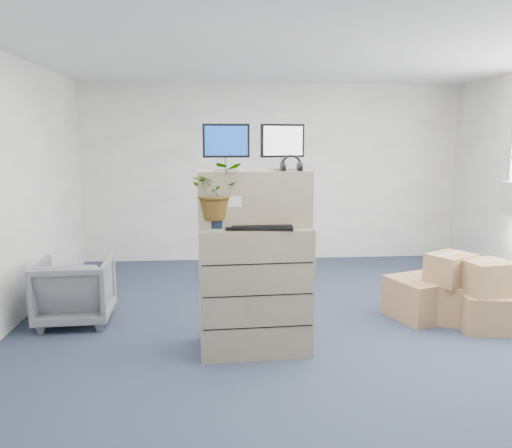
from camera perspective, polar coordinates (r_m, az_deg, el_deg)
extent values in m
plane|color=#243142|center=(4.92, 6.45, -13.46)|extent=(7.00, 7.00, 0.00)
cube|color=beige|center=(8.02, 1.89, 5.84)|extent=(6.00, 0.02, 2.80)
cube|color=gray|center=(4.61, -0.23, -7.32)|extent=(1.02, 0.66, 1.16)
cube|color=gray|center=(4.50, -0.33, 3.03)|extent=(1.02, 0.54, 0.50)
cube|color=#99999E|center=(4.41, -3.40, 6.22)|extent=(0.22, 0.16, 0.01)
cylinder|color=#99999E|center=(4.41, -3.41, 6.94)|extent=(0.04, 0.04, 0.10)
cube|color=black|center=(4.40, -3.43, 9.48)|extent=(0.41, 0.04, 0.29)
cube|color=navy|center=(4.39, -3.42, 9.48)|extent=(0.37, 0.02, 0.25)
cube|color=#99999E|center=(4.49, 3.02, 6.28)|extent=(0.25, 0.21, 0.01)
cylinder|color=#99999E|center=(4.48, 3.03, 6.99)|extent=(0.04, 0.04, 0.10)
cube|color=black|center=(4.48, 3.05, 9.48)|extent=(0.40, 0.13, 0.29)
cube|color=silver|center=(4.47, 3.13, 9.48)|extent=(0.36, 0.10, 0.25)
torus|color=black|center=(4.34, 4.06, 6.71)|extent=(0.18, 0.03, 0.18)
cube|color=black|center=(4.32, 0.45, -0.35)|extent=(0.60, 0.31, 0.03)
ellipsoid|color=silver|center=(4.44, 4.42, -0.07)|extent=(0.12, 0.10, 0.04)
cylinder|color=gray|center=(4.50, 0.79, 1.69)|extent=(0.08, 0.08, 0.29)
cube|color=silver|center=(4.50, -0.76, -0.01)|extent=(0.07, 0.06, 0.02)
cube|color=black|center=(4.49, -0.76, 0.93)|extent=(0.07, 0.04, 0.13)
cube|color=black|center=(4.67, 3.57, 0.55)|extent=(0.21, 0.16, 0.06)
cube|color=#4085DC|center=(4.57, 3.30, 1.36)|extent=(0.27, 0.17, 0.10)
cylinder|color=#92AA89|center=(4.33, -4.53, -0.48)|extent=(0.20, 0.20, 0.02)
cylinder|color=black|center=(4.31, -4.54, 0.47)|extent=(0.17, 0.17, 0.13)
imported|color=#1A5B1A|center=(4.29, -4.58, 3.07)|extent=(0.56, 0.59, 0.38)
imported|color=slate|center=(5.65, -19.98, -6.82)|extent=(0.77, 0.73, 0.76)
cube|color=#886141|center=(5.78, 21.27, -8.28)|extent=(0.74, 0.67, 0.42)
cube|color=#886141|center=(5.66, 24.93, -9.14)|extent=(0.59, 0.51, 0.38)
cube|color=#886141|center=(5.80, 18.48, -7.98)|extent=(0.82, 0.79, 0.44)
cube|color=#886141|center=(5.67, 21.34, -4.76)|extent=(0.57, 0.54, 0.32)
cube|color=#886141|center=(5.58, 24.82, -5.55)|extent=(0.49, 0.46, 0.34)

